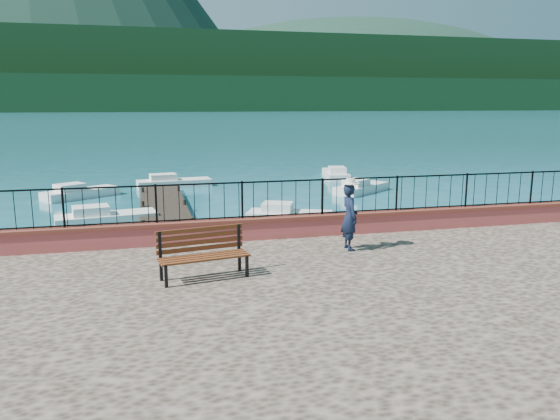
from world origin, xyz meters
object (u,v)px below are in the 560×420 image
boat_4 (174,180)px  boat_5 (336,172)px  boat_3 (81,190)px  person (350,217)px  boat_1 (290,212)px  boat_2 (361,185)px  park_bench (204,264)px  boat_0 (107,214)px

boat_4 → boat_5: (10.29, 1.35, 0.00)m
boat_3 → boat_5: (15.13, 3.83, 0.00)m
person → boat_3: 18.70m
boat_1 → boat_2: size_ratio=0.92×
boat_1 → person: bearing=-72.2°
park_bench → boat_2: park_bench is taller
boat_2 → park_bench: bearing=-158.7°
boat_3 → boat_4: bearing=-6.7°
boat_0 → boat_3: 6.98m
boat_2 → boat_3: size_ratio=0.98×
boat_5 → boat_3: bearing=115.8°
boat_4 → park_bench: bearing=-97.6°
park_bench → person: bearing=10.6°
park_bench → boat_4: (0.53, 20.68, -1.11)m
boat_4 → boat_1: bearing=-75.5°
person → boat_0: person is taller
boat_1 → boat_4: bearing=133.8°
boat_1 → boat_5: bearing=85.5°
boat_4 → person: bearing=-86.8°
person → boat_4: 19.63m
person → boat_1: person is taller
boat_1 → boat_5: 13.54m
boat_0 → boat_2: bearing=10.9°
boat_3 → boat_5: bearing=-19.7°
boat_5 → boat_2: bearing=-174.5°
boat_0 → boat_1: (7.19, -1.38, 0.00)m
boat_0 → boat_5: bearing=28.5°
person → boat_5: (7.10, 20.65, -1.62)m
boat_1 → boat_2: 8.41m
boat_0 → boat_3: bearing=94.0°
boat_0 → boat_5: same height
person → boat_0: 12.00m
park_bench → boat_2: bearing=48.1°
boat_1 → boat_2: bearing=70.8°
park_bench → boat_0: (-2.65, 11.42, -1.11)m
boat_1 → boat_3: size_ratio=0.90×
boat_0 → boat_4: bearing=61.3°
boat_0 → boat_1: bearing=-20.6°
park_bench → person: size_ratio=1.17×
boat_0 → boat_1: same height
boat_2 → boat_5: 5.81m
boat_3 → park_bench: bearing=-110.6°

